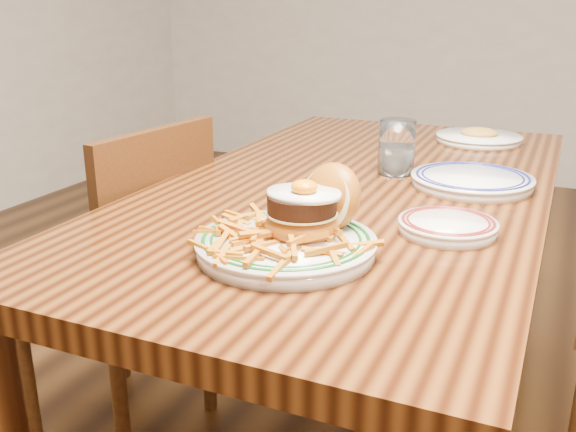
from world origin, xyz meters
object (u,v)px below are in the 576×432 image
at_px(chair_left, 131,278).
at_px(side_plate, 448,225).
at_px(table, 354,219).
at_px(main_plate, 294,230).

height_order(chair_left, side_plate, chair_left).
relative_size(table, chair_left, 1.84).
distance_m(chair_left, side_plate, 0.88).
bearing_deg(main_plate, side_plate, 63.97).
distance_m(table, main_plate, 0.47).
bearing_deg(table, chair_left, -165.55).
distance_m(chair_left, main_plate, 0.74).
height_order(chair_left, main_plate, main_plate).
bearing_deg(main_plate, chair_left, 175.02).
bearing_deg(chair_left, table, 21.16).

